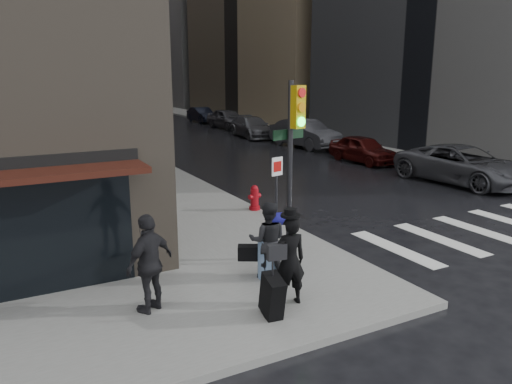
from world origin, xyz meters
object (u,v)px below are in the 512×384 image
at_px(parked_car_0, 463,165).
at_px(parked_car_5, 202,115).
at_px(parked_car_1, 363,149).
at_px(fire_hydrant, 255,199).
at_px(parked_car_2, 305,133).
at_px(man_greycoat, 150,263).
at_px(parked_car_3, 252,127).
at_px(parked_car_4, 228,119).
at_px(man_jeans, 267,240).
at_px(traffic_light, 292,147).
at_px(man_overcoat, 286,266).

relative_size(parked_car_0, parked_car_5, 1.37).
bearing_deg(parked_car_5, parked_car_1, -92.15).
bearing_deg(fire_hydrant, parked_car_2, 50.15).
relative_size(man_greycoat, fire_hydrant, 2.32).
bearing_deg(man_greycoat, parked_car_3, -150.57).
bearing_deg(parked_car_4, parked_car_5, 85.57).
distance_m(man_jeans, parked_car_0, 12.85).
bearing_deg(parked_car_4, traffic_light, -115.69).
bearing_deg(parked_car_0, traffic_light, -163.59).
relative_size(fire_hydrant, parked_car_5, 0.20).
relative_size(parked_car_2, parked_car_4, 1.10).
bearing_deg(traffic_light, parked_car_2, 42.77).
distance_m(traffic_light, parked_car_4, 29.13).
height_order(fire_hydrant, parked_car_4, parked_car_4).
bearing_deg(parked_car_5, man_overcoat, -110.40).
distance_m(parked_car_2, parked_car_3, 5.70).
relative_size(man_jeans, parked_car_4, 0.36).
xyz_separation_m(man_greycoat, parked_car_3, (13.78, 22.21, -0.37)).
distance_m(man_overcoat, parked_car_3, 25.92).
distance_m(man_jeans, parked_car_2, 20.04).
relative_size(parked_car_1, parked_car_4, 0.86).
xyz_separation_m(man_greycoat, parked_car_5, (14.63, 33.53, -0.41)).
relative_size(fire_hydrant, parked_car_4, 0.17).
distance_m(parked_car_0, parked_car_5, 28.31).
height_order(parked_car_2, parked_car_4, parked_car_2).
relative_size(parked_car_2, parked_car_5, 1.26).
bearing_deg(fire_hydrant, man_jeans, -115.09).
bearing_deg(parked_car_4, parked_car_1, -95.18).
bearing_deg(parked_car_4, parked_car_2, -94.42).
relative_size(fire_hydrant, parked_car_1, 0.20).
bearing_deg(parked_car_1, fire_hydrant, -150.04).
xyz_separation_m(fire_hydrant, parked_car_2, (9.46, 11.34, 0.33)).
bearing_deg(parked_car_2, fire_hydrant, -135.18).
bearing_deg(parked_car_1, man_greycoat, -144.12).
distance_m(man_greycoat, parked_car_5, 36.59).
bearing_deg(man_overcoat, parked_car_5, -102.42).
bearing_deg(parked_car_2, man_jeans, -131.24).
height_order(man_jeans, fire_hydrant, man_jeans).
xyz_separation_m(traffic_light, parked_car_2, (10.78, 15.59, -1.97)).
relative_size(man_jeans, parked_car_5, 0.41).
distance_m(traffic_light, parked_car_2, 19.06).
distance_m(man_overcoat, parked_car_5, 36.70).
height_order(parked_car_2, parked_car_5, parked_car_2).
relative_size(man_jeans, parked_car_0, 0.30).
height_order(man_overcoat, parked_car_4, man_overcoat).
distance_m(fire_hydrant, parked_car_5, 29.95).
distance_m(parked_car_0, parked_car_4, 22.65).
relative_size(man_jeans, man_greycoat, 0.90).
bearing_deg(parked_car_0, parked_car_5, 84.75).
relative_size(man_jeans, parked_car_1, 0.42).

